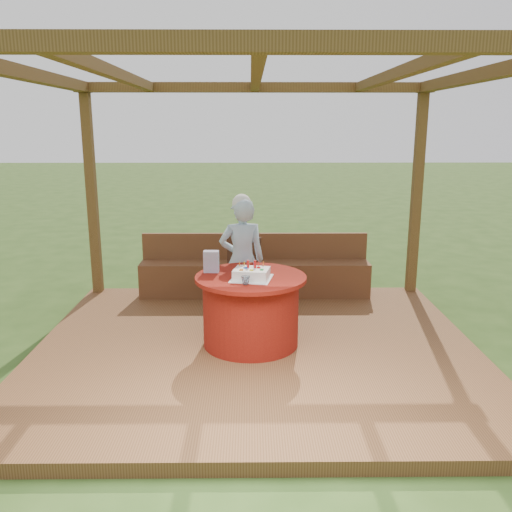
% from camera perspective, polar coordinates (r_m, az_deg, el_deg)
% --- Properties ---
extents(ground, '(60.00, 60.00, 0.00)m').
position_cam_1_polar(ground, '(5.69, 0.03, -10.43)').
color(ground, '#2A4617').
rests_on(ground, ground).
extents(deck, '(4.50, 4.00, 0.12)m').
position_cam_1_polar(deck, '(5.67, 0.03, -9.88)').
color(deck, brown).
rests_on(deck, ground).
extents(pergola, '(4.50, 4.00, 2.72)m').
position_cam_1_polar(pergola, '(5.20, 0.03, 14.58)').
color(pergola, brown).
rests_on(pergola, deck).
extents(bench, '(3.00, 0.42, 0.80)m').
position_cam_1_polar(bench, '(7.18, -0.12, -2.02)').
color(bench, brown).
rests_on(bench, deck).
extents(table, '(1.12, 1.12, 0.73)m').
position_cam_1_polar(table, '(5.54, -0.55, -5.67)').
color(table, maroon).
rests_on(table, deck).
extents(chair, '(0.52, 0.52, 0.87)m').
position_cam_1_polar(chair, '(6.60, -1.52, -1.47)').
color(chair, '#3B1F12').
rests_on(chair, deck).
extents(elderly_woman, '(0.56, 0.41, 1.46)m').
position_cam_1_polar(elderly_woman, '(6.13, -1.48, -0.25)').
color(elderly_woman, '#8BB4CF').
rests_on(elderly_woman, deck).
extents(birthday_cake, '(0.45, 0.45, 0.18)m').
position_cam_1_polar(birthday_cake, '(5.32, -0.48, -1.86)').
color(birthday_cake, white).
rests_on(birthday_cake, table).
extents(gift_bag, '(0.16, 0.10, 0.22)m').
position_cam_1_polar(gift_bag, '(5.57, -4.73, -0.58)').
color(gift_bag, '#D086B3').
rests_on(gift_bag, table).
extents(drinking_glass, '(0.11, 0.11, 0.08)m').
position_cam_1_polar(drinking_glass, '(5.13, -1.10, -2.59)').
color(drinking_glass, white).
rests_on(drinking_glass, table).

